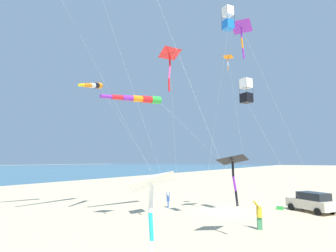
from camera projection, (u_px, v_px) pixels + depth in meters
ground_plane at (224, 211)px, 26.44m from camera, size 600.00×600.00×0.00m
parked_car at (311, 202)px, 25.73m from camera, size 4.57×4.02×1.85m
cooler_box at (280, 207)px, 27.01m from camera, size 0.62×0.42×0.42m
person_adult_flyer at (259, 214)px, 19.23m from camera, size 0.71×0.66×1.98m
person_child_green_jacket at (168, 199)px, 28.13m from camera, size 0.51×0.55×1.53m
kite_delta_green_low_center at (169, 54)px, 20.44m from camera, size 4.02×7.97×13.15m
kite_box_long_streamer_left at (228, 19)px, 20.36m from camera, size 6.63×9.12×16.20m
kite_delta_teal_far_right at (241, 28)px, 23.32m from camera, size 5.80×11.30×16.61m
kite_box_orange_high_right at (246, 91)px, 24.32m from camera, size 4.61×4.37×12.06m
kite_windsock_blue_topmost at (140, 99)px, 26.41m from camera, size 12.29×10.31×11.31m
kite_delta_checkered_midright at (232, 160)px, 17.52m from camera, size 7.94×6.17×5.32m
kite_windsock_small_distant at (93, 86)px, 26.17m from camera, size 4.41×11.39×12.61m
kite_delta_purple_drifting at (151, 183)px, 9.54m from camera, size 2.41×11.63×4.56m
kite_delta_black_fish_shape at (228, 58)px, 25.87m from camera, size 1.04×4.67×14.72m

